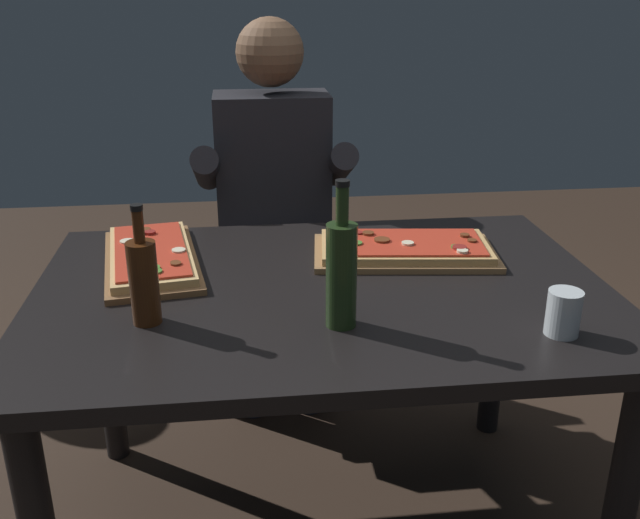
% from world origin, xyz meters
% --- Properties ---
extents(dining_table, '(1.40, 0.96, 0.74)m').
position_xyz_m(dining_table, '(0.00, 0.00, 0.64)').
color(dining_table, black).
rests_on(dining_table, ground_plane).
extents(pizza_rectangular_front, '(0.51, 0.32, 0.05)m').
position_xyz_m(pizza_rectangular_front, '(0.25, 0.18, 0.76)').
color(pizza_rectangular_front, olive).
rests_on(pizza_rectangular_front, dining_table).
extents(pizza_rectangular_left, '(0.30, 0.51, 0.05)m').
position_xyz_m(pizza_rectangular_left, '(-0.43, 0.20, 0.76)').
color(pizza_rectangular_left, brown).
rests_on(pizza_rectangular_left, dining_table).
extents(wine_bottle_dark, '(0.07, 0.07, 0.32)m').
position_xyz_m(wine_bottle_dark, '(0.02, -0.21, 0.87)').
color(wine_bottle_dark, '#233819').
rests_on(wine_bottle_dark, dining_table).
extents(oil_bottle_amber, '(0.06, 0.06, 0.27)m').
position_xyz_m(oil_bottle_amber, '(-0.40, -0.15, 0.84)').
color(oil_bottle_amber, '#47230F').
rests_on(oil_bottle_amber, dining_table).
extents(tumbler_near_camera, '(0.07, 0.07, 0.10)m').
position_xyz_m(tumbler_near_camera, '(0.47, -0.31, 0.78)').
color(tumbler_near_camera, silver).
rests_on(tumbler_near_camera, dining_table).
extents(diner_chair, '(0.44, 0.44, 0.87)m').
position_xyz_m(diner_chair, '(-0.08, 0.86, 0.49)').
color(diner_chair, '#3D2B1E').
rests_on(diner_chair, ground_plane).
extents(seated_diner, '(0.53, 0.41, 1.33)m').
position_xyz_m(seated_diner, '(-0.08, 0.74, 0.74)').
color(seated_diner, '#23232D').
rests_on(seated_diner, ground_plane).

